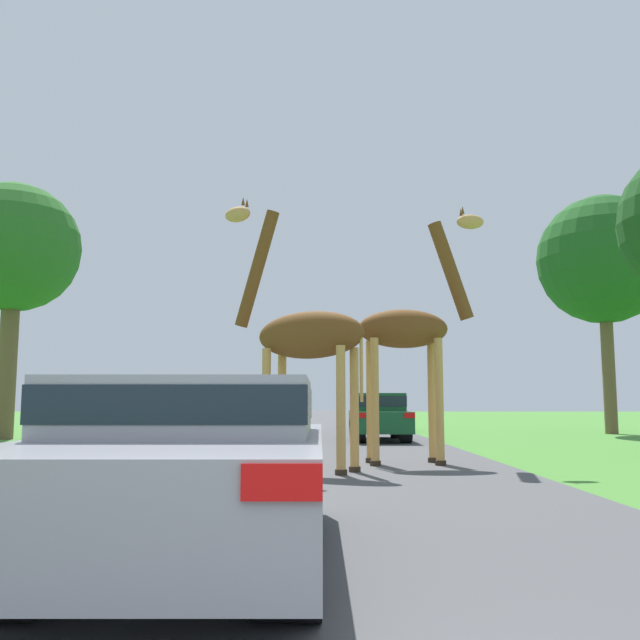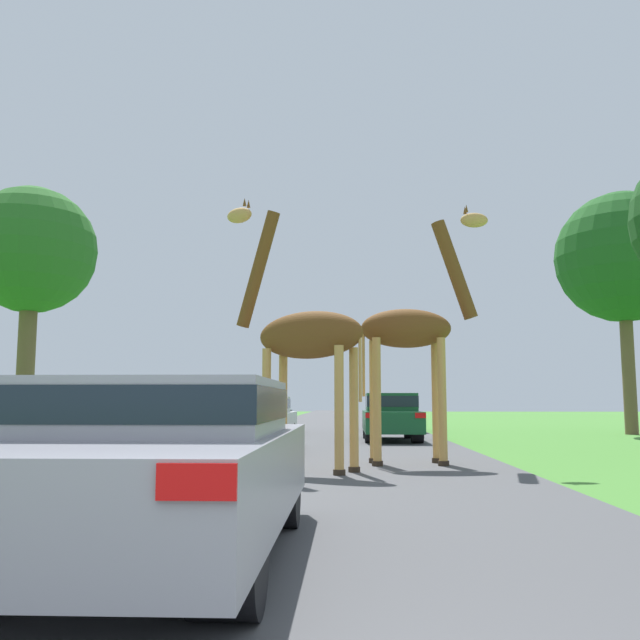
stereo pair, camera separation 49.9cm
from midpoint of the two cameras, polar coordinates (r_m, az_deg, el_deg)
road at (r=31.43m, az=-0.64°, el=-9.08°), size 7.39×120.00×0.00m
giraffe_near_road at (r=12.17m, az=-2.61°, el=-1.45°), size 2.81×1.73×5.13m
giraffe_companion at (r=13.60m, az=6.53°, el=-1.12°), size 2.63×0.92×5.19m
car_lead_maroon at (r=5.51m, az=-13.23°, el=-11.51°), size 1.99×4.67×1.39m
car_queue_right at (r=28.66m, az=4.62°, el=-7.80°), size 1.76×4.45×1.37m
car_queue_left at (r=17.03m, az=-7.02°, el=-8.46°), size 1.72×4.75×1.34m
car_far_ahead at (r=21.58m, az=4.27°, el=-8.00°), size 1.71×4.26×1.47m
car_verge_right at (r=26.38m, az=-6.68°, el=-7.84°), size 1.93×4.18×1.38m
tree_left_edge at (r=28.44m, az=22.25°, el=4.66°), size 4.98×4.98×9.18m
tree_centre_back at (r=24.98m, az=-24.93°, el=5.42°), size 4.31×4.31×8.49m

